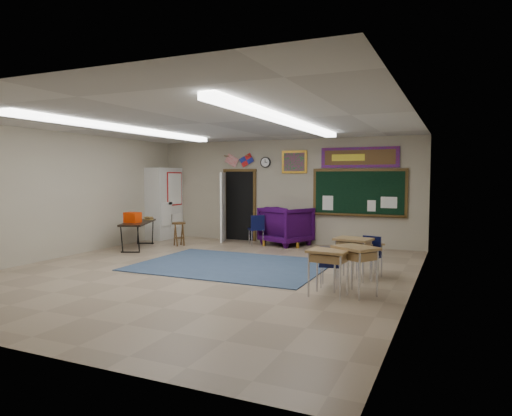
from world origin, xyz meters
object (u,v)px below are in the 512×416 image
at_px(student_desk_front_right, 367,257).
at_px(folding_table, 138,234).
at_px(student_desk_front_left, 353,256).
at_px(wooden_stool, 179,234).
at_px(wingback_armchair, 286,226).

distance_m(student_desk_front_right, folding_table, 6.36).
xyz_separation_m(student_desk_front_left, wooden_stool, (-5.34, 2.20, -0.10)).
xyz_separation_m(folding_table, wooden_stool, (0.77, 0.83, -0.06)).
relative_size(student_desk_front_left, student_desk_front_right, 1.15).
distance_m(folding_table, wooden_stool, 1.13).
distance_m(wingback_armchair, student_desk_front_left, 4.45).
xyz_separation_m(wingback_armchair, student_desk_front_left, (2.65, -3.57, -0.11)).
bearing_deg(wooden_stool, folding_table, -132.78).
bearing_deg(student_desk_front_right, wingback_armchair, 101.67).
bearing_deg(student_desk_front_right, wooden_stool, 131.86).
bearing_deg(wingback_armchair, student_desk_front_left, 151.00).
relative_size(wingback_armchair, student_desk_front_right, 1.76).
xyz_separation_m(wingback_armchair, folding_table, (-3.45, -2.20, -0.15)).
height_order(student_desk_front_right, wooden_stool, student_desk_front_right).
relative_size(folding_table, wooden_stool, 2.80).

